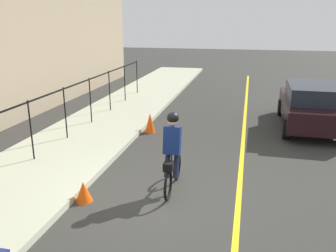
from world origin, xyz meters
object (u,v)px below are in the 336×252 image
object	(u,v)px
cyclist_lead	(172,153)
traffic_cone_near	(84,191)
traffic_cone_far	(150,123)
patrol_sedan	(310,105)

from	to	relation	value
cyclist_lead	traffic_cone_near	distance (m)	2.07
traffic_cone_near	traffic_cone_far	size ratio (longest dim) A/B	0.67
patrol_sedan	traffic_cone_near	world-z (taller)	patrol_sedan
cyclist_lead	patrol_sedan	distance (m)	6.89
cyclist_lead	traffic_cone_near	size ratio (longest dim) A/B	4.05
traffic_cone_near	traffic_cone_far	distance (m)	4.94
cyclist_lead	traffic_cone_far	size ratio (longest dim) A/B	2.71
cyclist_lead	traffic_cone_far	world-z (taller)	cyclist_lead
traffic_cone_near	cyclist_lead	bearing A→B (deg)	-62.22
traffic_cone_near	traffic_cone_far	xyz separation A→B (m)	(4.94, -0.08, 0.11)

